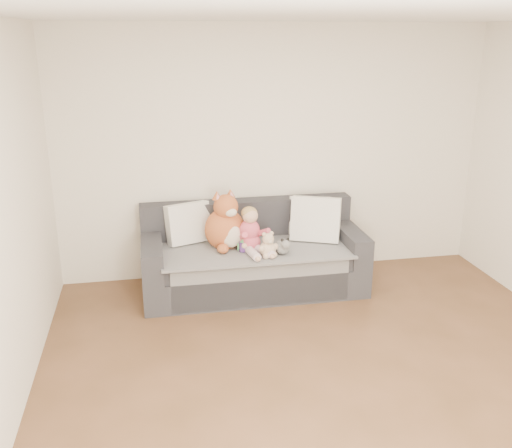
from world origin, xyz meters
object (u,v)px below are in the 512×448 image
(toddler, at_px, (251,233))
(plush_cat, at_px, (226,226))
(sofa, at_px, (252,259))
(sippy_cup, at_px, (243,245))
(teddy_bear, at_px, (268,247))

(toddler, height_order, plush_cat, plush_cat)
(toddler, relative_size, plush_cat, 0.75)
(sofa, relative_size, toddler, 4.84)
(toddler, bearing_deg, sippy_cup, 167.13)
(sofa, height_order, sippy_cup, sofa)
(sippy_cup, bearing_deg, teddy_bear, -39.74)
(toddler, xyz_separation_m, plush_cat, (-0.23, 0.16, 0.04))
(toddler, xyz_separation_m, teddy_bear, (0.13, -0.18, -0.08))
(plush_cat, bearing_deg, sippy_cup, -68.35)
(teddy_bear, relative_size, sippy_cup, 1.95)
(sofa, distance_m, toddler, 0.39)
(plush_cat, distance_m, teddy_bear, 0.50)
(plush_cat, relative_size, teddy_bear, 2.40)
(plush_cat, height_order, sippy_cup, plush_cat)
(toddler, relative_size, teddy_bear, 1.79)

